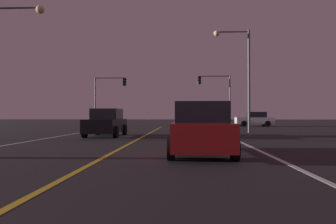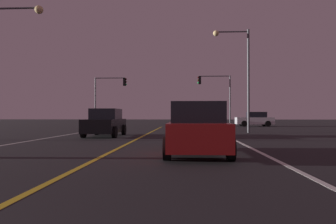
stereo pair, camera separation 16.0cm
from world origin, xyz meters
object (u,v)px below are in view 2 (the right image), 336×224
object	(u,v)px
car_oncoming	(105,123)
street_lamp_left_mid	(8,52)
car_crossing_side	(255,119)
traffic_light_near_left	(110,90)
car_lead_same_lane	(197,130)
street_lamp_right_far	(240,66)
traffic_light_near_right	(215,89)

from	to	relation	value
car_oncoming	street_lamp_left_mid	bearing A→B (deg)	-53.73
car_crossing_side	traffic_light_near_left	size ratio (longest dim) A/B	0.76
car_crossing_side	street_lamp_left_mid	xyz separation A→B (m)	(-17.52, -21.38, 3.76)
car_lead_same_lane	car_oncoming	size ratio (longest dim) A/B	1.00
car_lead_same_lane	traffic_light_near_left	distance (m)	26.79
car_oncoming	street_lamp_right_far	xyz separation A→B (m)	(8.97, 4.37, 4.12)
traffic_light_near_left	street_lamp_left_mid	xyz separation A→B (m)	(-0.69, -19.48, 0.37)
street_lamp_right_far	traffic_light_near_right	bearing A→B (deg)	-86.68
traffic_light_near_left	traffic_light_near_right	bearing A→B (deg)	0.00
car_oncoming	car_crossing_side	bearing A→B (deg)	144.09
car_lead_same_lane	traffic_light_near_right	distance (m)	25.45
car_lead_same_lane	car_oncoming	xyz separation A→B (m)	(-5.29, 8.74, 0.00)
street_lamp_left_mid	street_lamp_right_far	world-z (taller)	street_lamp_right_far
street_lamp_left_mid	street_lamp_right_far	bearing A→B (deg)	29.58
traffic_light_near_right	street_lamp_left_mid	bearing A→B (deg)	57.05
traffic_light_near_left	street_lamp_left_mid	world-z (taller)	street_lamp_left_mid
car_crossing_side	car_oncoming	bearing A→B (deg)	54.09
traffic_light_near_right	street_lamp_right_far	xyz separation A→B (m)	(0.69, -11.92, 0.64)
street_lamp_right_far	car_oncoming	bearing A→B (deg)	25.98
car_crossing_side	car_oncoming	distance (m)	22.46
traffic_light_near_right	street_lamp_right_far	size ratio (longest dim) A/B	0.75
car_crossing_side	traffic_light_near_left	xyz separation A→B (m)	(-16.83, -1.90, 3.39)
car_crossing_side	street_lamp_right_far	bearing A→B (deg)	73.10
traffic_light_near_right	street_lamp_right_far	bearing A→B (deg)	93.32
traffic_light_near_right	street_lamp_left_mid	xyz separation A→B (m)	(-12.63, -19.48, 0.28)
car_oncoming	street_lamp_left_mid	world-z (taller)	street_lamp_left_mid
car_oncoming	traffic_light_near_left	distance (m)	17.04
car_crossing_side	car_lead_same_lane	bearing A→B (deg)	73.68
street_lamp_left_mid	traffic_light_near_right	bearing A→B (deg)	57.05
traffic_light_near_left	street_lamp_left_mid	distance (m)	19.49
car_oncoming	traffic_light_near_right	size ratio (longest dim) A/B	0.74
street_lamp_right_far	car_crossing_side	bearing A→B (deg)	-106.90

